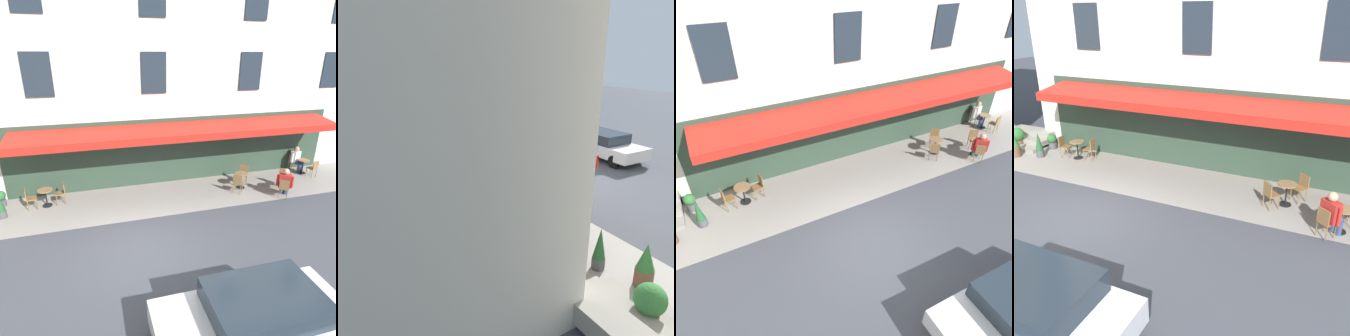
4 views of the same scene
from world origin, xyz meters
TOP-DOWN VIEW (x-y plane):
  - ground_plane at (0.00, 0.00)m, footprint 70.00×70.00m
  - sidewalk_cafe_terrace at (-3.25, -3.40)m, footprint 20.50×3.20m
  - back_alley_steps at (6.60, -4.59)m, footprint 2.40×1.75m
  - cafe_table_near_entrance at (3.26, -3.91)m, footprint 0.60×0.60m
  - cafe_chair_wicker_under_awning at (3.89, -3.80)m, footprint 0.46×0.46m
  - cafe_chair_wicker_by_window at (2.64, -4.02)m, footprint 0.46×0.46m
  - cafe_table_mid_terrace at (-7.10, -2.35)m, footprint 0.60×0.60m
  - cafe_chair_wicker_back_row at (-6.71, -1.85)m, footprint 0.56×0.56m
  - cafe_chair_wicker_facing_street at (-7.43, -2.89)m, footprint 0.55×0.55m
  - cafe_table_streetside at (-5.45, -3.33)m, footprint 0.60×0.60m
  - cafe_chair_wicker_near_door at (-5.02, -2.88)m, footprint 0.57×0.57m
  - cafe_chair_wicker_corner_left at (-5.85, -3.83)m, footprint 0.56×0.56m
  - cafe_table_far_end at (-9.53, -4.10)m, footprint 0.60×0.60m
  - cafe_chair_wicker_kerbside at (-9.66, -3.48)m, footprint 0.48×0.48m
  - cafe_chair_wicker_corner_right at (-9.33, -4.69)m, footprint 0.51×0.51m
  - seated_patron_in_white at (-9.40, -4.49)m, footprint 0.67×0.66m
  - seated_companion_in_red at (-6.85, -2.02)m, footprint 0.67×0.69m
  - potted_plant_under_sign at (4.84, -3.37)m, footprint 0.33×0.33m
  - potted_plant_mid_terrace at (5.09, -4.40)m, footprint 0.41×0.41m
  - potted_plant_by_steps at (6.67, -3.94)m, footprint 0.63×0.63m
  - potted_plant_entrance_left at (5.85, -2.99)m, footprint 0.43×0.43m
  - parked_car_white at (-1.84, 3.80)m, footprint 4.32×1.84m

SIDE VIEW (x-z plane):
  - ground_plane at x=0.00m, z-range 0.00..0.00m
  - sidewalk_cafe_terrace at x=-3.25m, z-range 0.00..0.01m
  - back_alley_steps at x=6.60m, z-range -0.06..0.54m
  - potted_plant_mid_terrace at x=5.09m, z-range 0.03..0.71m
  - cafe_table_near_entrance at x=3.26m, z-range 0.12..0.87m
  - cafe_table_mid_terrace at x=-7.10m, z-range 0.12..0.87m
  - cafe_table_streetside at x=-5.45m, z-range 0.12..0.87m
  - cafe_table_far_end at x=-9.53m, z-range 0.12..0.87m
  - potted_plant_by_steps at x=6.67m, z-range 0.06..0.97m
  - potted_plant_entrance_left at x=5.85m, z-range -0.01..1.06m
  - potted_plant_under_sign at x=4.84m, z-range -0.01..1.08m
  - cafe_chair_wicker_under_awning at x=3.89m, z-range 0.09..1.00m
  - cafe_chair_wicker_by_window at x=2.64m, z-range 0.09..1.00m
  - cafe_chair_wicker_back_row at x=-6.71m, z-range 0.09..1.00m
  - cafe_chair_wicker_facing_street at x=-7.43m, z-range 0.09..1.00m
  - cafe_chair_wicker_near_door at x=-5.02m, z-range 0.09..1.00m
  - cafe_chair_wicker_corner_left at x=-5.85m, z-range 0.09..1.00m
  - cafe_chair_wicker_kerbside at x=-9.66m, z-range 0.09..1.00m
  - cafe_chair_wicker_corner_right at x=-9.33m, z-range 0.09..1.00m
  - parked_car_white at x=-1.84m, z-range 0.05..1.38m
  - seated_patron_in_white at x=-9.40m, z-range 0.04..1.40m
  - seated_companion_in_red at x=-6.85m, z-range 0.04..1.40m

